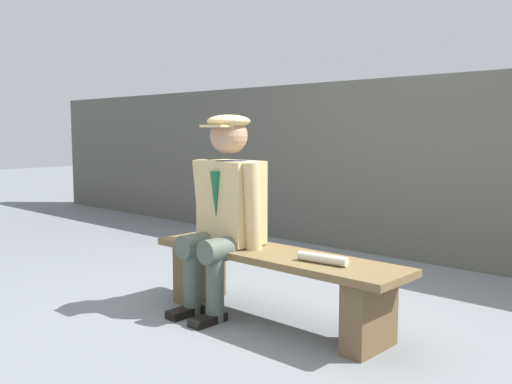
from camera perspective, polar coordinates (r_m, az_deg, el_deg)
ground_plane at (r=3.50m, az=1.76°, el=-12.93°), size 30.00×30.00×0.00m
bench at (r=3.41m, az=1.77°, el=-8.39°), size 1.70×0.42×0.43m
seated_man at (r=3.54m, az=-3.15°, el=-1.37°), size 0.55×0.56×1.25m
rolled_magazine at (r=3.10m, az=6.76°, el=-6.73°), size 0.30×0.09×0.05m
stadium_wall at (r=5.13m, az=17.81°, el=2.15°), size 12.00×0.24×1.62m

